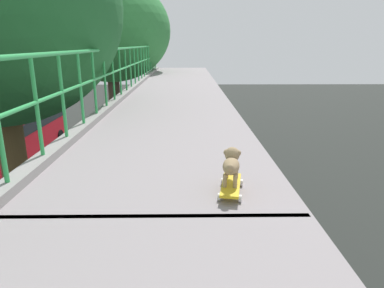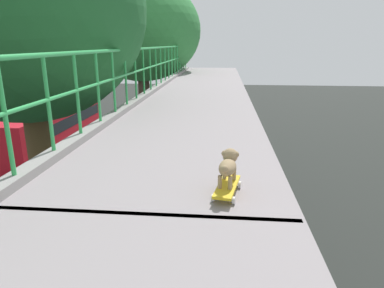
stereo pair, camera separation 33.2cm
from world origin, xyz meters
name	(u,v)px [view 1 (the left image)]	position (x,y,z in m)	size (l,w,h in m)	color
car_grey_fifth	(8,221)	(-5.35, 10.15, 0.69)	(1.86, 3.97, 1.43)	slate
city_bus	(16,132)	(-9.29, 19.21, 1.79)	(2.68, 10.88, 3.14)	red
roadside_tree_far	(110,32)	(-2.20, 15.31, 7.58)	(5.58, 5.58, 9.99)	#4E3C31
toy_skateboard	(231,186)	(1.77, 1.53, 5.83)	(0.28, 0.55, 0.09)	gold
small_dog	(231,163)	(1.78, 1.60, 6.02)	(0.21, 0.41, 0.29)	#9F835C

